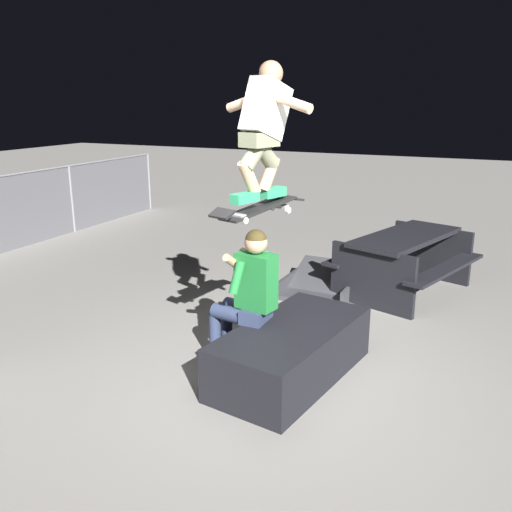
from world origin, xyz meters
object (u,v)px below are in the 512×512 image
Objects in this scene: person_sitting_on_ledge at (246,292)px; skater_airborne at (264,125)px; kicker_ramp at (321,287)px; picnic_table_back at (405,254)px; ledge_box_main at (292,352)px; skateboard at (259,208)px.

person_sitting_on_ledge is 1.17× the size of skater_airborne.
kicker_ramp is 1.13m from picnic_table_back.
skateboard is (0.05, 0.34, 1.25)m from ledge_box_main.
skater_airborne is 0.55× the size of picnic_table_back.
picnic_table_back is (2.65, -0.94, -0.22)m from person_sitting_on_ledge.
person_sitting_on_ledge is at bearing 160.50° from picnic_table_back.
ledge_box_main is 1.56× the size of skateboard.
skateboard reaches higher than kicker_ramp.
ledge_box_main is 2.26m from kicker_ramp.
person_sitting_on_ledge reaches higher than picnic_table_back.
person_sitting_on_ledge is at bearing 122.20° from skater_airborne.
skater_airborne reaches higher than picnic_table_back.
person_sitting_on_ledge is 1.46m from skater_airborne.
skater_airborne is at bearing -57.80° from person_sitting_on_ledge.
skateboard is at bearing 81.87° from ledge_box_main.
picnic_table_back is (0.46, -0.93, 0.43)m from kicker_ramp.
skater_airborne is at bearing 72.25° from ledge_box_main.
person_sitting_on_ledge is 2.82m from picnic_table_back.
kicker_ramp is at bearing -0.18° from person_sitting_on_ledge.
person_sitting_on_ledge is 1.26× the size of skateboard.
skateboard is 0.51× the size of picnic_table_back.
skater_airborne is at bearing -176.63° from kicker_ramp.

